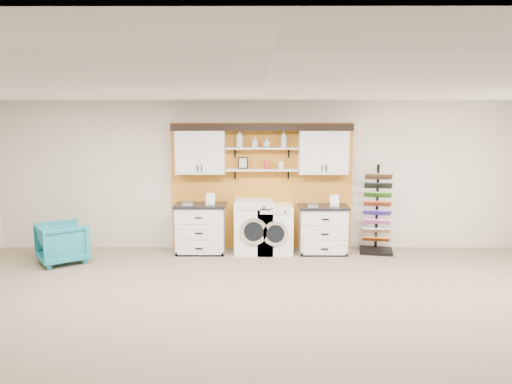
{
  "coord_description": "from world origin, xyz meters",
  "views": [
    {
      "loc": [
        -0.06,
        -5.38,
        2.51
      ],
      "look_at": [
        -0.1,
        2.3,
        1.34
      ],
      "focal_mm": 35.0,
      "sensor_mm": 36.0,
      "label": 1
    }
  ],
  "objects_px": {
    "base_cabinet_left": "(201,228)",
    "armchair": "(62,243)",
    "base_cabinet_right": "(323,229)",
    "washer": "(254,227)",
    "dryer": "(275,229)",
    "sample_rack": "(377,225)"
  },
  "relations": [
    {
      "from": "base_cabinet_left",
      "to": "armchair",
      "type": "height_order",
      "value": "base_cabinet_left"
    },
    {
      "from": "base_cabinet_right",
      "to": "washer",
      "type": "distance_m",
      "value": 1.28
    },
    {
      "from": "base_cabinet_right",
      "to": "sample_rack",
      "type": "distance_m",
      "value": 1.01
    },
    {
      "from": "base_cabinet_right",
      "to": "armchair",
      "type": "relative_size",
      "value": 1.17
    },
    {
      "from": "base_cabinet_left",
      "to": "sample_rack",
      "type": "xyz_separation_m",
      "value": [
        3.26,
        0.03,
        0.06
      ]
    },
    {
      "from": "dryer",
      "to": "sample_rack",
      "type": "height_order",
      "value": "sample_rack"
    },
    {
      "from": "dryer",
      "to": "sample_rack",
      "type": "distance_m",
      "value": 1.89
    },
    {
      "from": "armchair",
      "to": "dryer",
      "type": "bearing_deg",
      "value": -115.1
    },
    {
      "from": "washer",
      "to": "armchair",
      "type": "height_order",
      "value": "washer"
    },
    {
      "from": "base_cabinet_right",
      "to": "base_cabinet_left",
      "type": "bearing_deg",
      "value": -180.0
    },
    {
      "from": "dryer",
      "to": "armchair",
      "type": "bearing_deg",
      "value": -169.85
    },
    {
      "from": "base_cabinet_left",
      "to": "washer",
      "type": "distance_m",
      "value": 0.98
    },
    {
      "from": "base_cabinet_right",
      "to": "dryer",
      "type": "height_order",
      "value": "dryer"
    },
    {
      "from": "washer",
      "to": "armchair",
      "type": "relative_size",
      "value": 1.28
    },
    {
      "from": "washer",
      "to": "sample_rack",
      "type": "height_order",
      "value": "sample_rack"
    },
    {
      "from": "sample_rack",
      "to": "dryer",
      "type": "bearing_deg",
      "value": -167.95
    },
    {
      "from": "base_cabinet_left",
      "to": "base_cabinet_right",
      "type": "distance_m",
      "value": 2.26
    },
    {
      "from": "armchair",
      "to": "base_cabinet_right",
      "type": "bearing_deg",
      "value": -116.99
    },
    {
      "from": "base_cabinet_right",
      "to": "washer",
      "type": "height_order",
      "value": "washer"
    },
    {
      "from": "base_cabinet_right",
      "to": "sample_rack",
      "type": "height_order",
      "value": "sample_rack"
    },
    {
      "from": "sample_rack",
      "to": "washer",
      "type": "bearing_deg",
      "value": -168.14
    },
    {
      "from": "sample_rack",
      "to": "armchair",
      "type": "distance_m",
      "value": 5.63
    }
  ]
}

